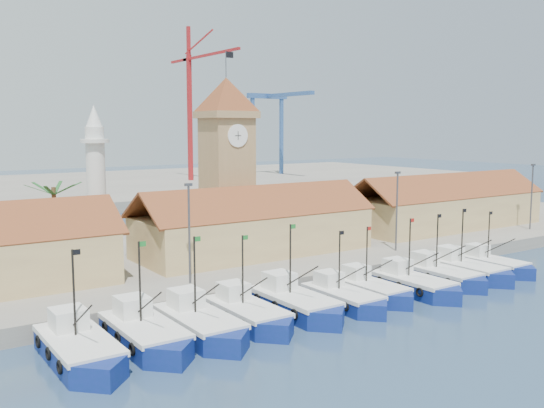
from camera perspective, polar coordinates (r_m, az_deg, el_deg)
ground at (r=53.09m, az=10.24°, el=-9.76°), size 400.00×400.00×0.00m
quay at (r=71.44m, az=-3.39°, el=-4.65°), size 140.00×32.00×1.50m
terminal at (r=151.07m, az=-20.39°, el=1.24°), size 240.00×80.00×2.00m
boat_0 at (r=42.63m, az=-17.58°, el=-13.11°), size 3.81×10.44×7.90m
boat_1 at (r=44.45m, az=-11.74°, el=-12.08°), size 3.79×10.39×7.86m
boat_2 at (r=45.85m, az=-6.66°, el=-11.37°), size 3.78×10.35×7.83m
boat_3 at (r=48.18m, az=-2.18°, el=-10.46°), size 3.58×9.81×7.42m
boat_4 at (r=50.71m, az=2.36°, el=-9.50°), size 3.81×10.44×7.90m
boat_5 at (r=53.10m, az=6.91°, el=-8.89°), size 3.35×9.18×6.94m
boat_6 at (r=56.04m, az=9.44°, el=-8.09°), size 3.31×9.07×6.87m
boat_7 at (r=58.43m, az=13.38°, el=-7.50°), size 3.57×9.78×7.40m
boat_8 at (r=62.68m, az=15.80°, el=-6.59°), size 3.52×9.63×7.29m
boat_9 at (r=65.71m, az=17.98°, el=-6.01°), size 3.64×9.96×7.54m
boat_10 at (r=69.37m, az=20.17°, el=-5.48°), size 3.31×9.06×6.86m
hall_center at (r=67.49m, az=-1.67°, el=-2.54°), size 27.04×10.13×7.61m
hall_right at (r=88.72m, az=16.02°, el=-0.49°), size 31.20×10.13×7.61m
clock_tower at (r=71.73m, az=-4.28°, el=4.42°), size 5.80×5.80×22.70m
minaret at (r=67.59m, az=-16.21°, el=2.10°), size 3.00×3.00×16.30m
palm_tree at (r=64.69m, az=-19.76°, el=-1.36°), size 5.60×5.03×8.39m
lamp_posts at (r=60.89m, az=2.78°, el=-1.23°), size 80.70×0.25×9.03m
crane_red_right at (r=156.35m, az=-7.48°, el=10.13°), size 1.00×34.66×38.78m
gantry at (r=173.08m, az=0.17°, el=8.69°), size 13.00×22.00×23.20m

